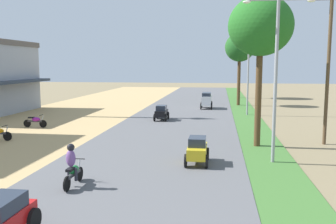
% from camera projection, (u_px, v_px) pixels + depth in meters
% --- Properties ---
extents(parked_motorbike_fifth, '(1.80, 0.54, 0.94)m').
position_uv_depth(parked_motorbike_fifth, '(35.00, 121.00, 26.78)').
color(parked_motorbike_fifth, black).
rests_on(parked_motorbike_fifth, dirt_shoulder).
extents(median_tree_nearest, '(3.52, 3.52, 8.32)m').
position_uv_depth(median_tree_nearest, '(261.00, 27.00, 19.90)').
color(median_tree_nearest, '#4C351E').
rests_on(median_tree_nearest, median_strip).
extents(median_tree_second, '(3.07, 3.07, 7.98)m').
position_uv_depth(median_tree_second, '(240.00, 49.00, 40.85)').
color(median_tree_second, '#4C351E').
rests_on(median_tree_second, median_strip).
extents(median_tree_third, '(4.04, 4.04, 8.94)m').
position_uv_depth(median_tree_third, '(240.00, 47.00, 50.21)').
color(median_tree_third, '#4C351E').
rests_on(median_tree_third, median_strip).
extents(streetlamp_near, '(3.16, 0.20, 7.60)m').
position_uv_depth(streetlamp_near, '(276.00, 69.00, 16.75)').
color(streetlamp_near, gray).
rests_on(streetlamp_near, median_strip).
extents(streetlamp_mid, '(3.16, 0.20, 8.45)m').
position_uv_depth(streetlamp_mid, '(248.00, 62.00, 32.93)').
color(streetlamp_mid, gray).
rests_on(streetlamp_mid, median_strip).
extents(utility_pole_near, '(1.80, 0.20, 8.76)m').
position_uv_depth(utility_pole_near, '(328.00, 66.00, 20.84)').
color(utility_pole_near, brown).
rests_on(utility_pole_near, ground).
extents(car_sedan_red, '(1.10, 2.26, 1.19)m').
position_uv_depth(car_sedan_red, '(0.00, 219.00, 9.30)').
color(car_sedan_red, red).
rests_on(car_sedan_red, road_strip).
extents(car_hatchback_yellow, '(1.04, 2.00, 1.23)m').
position_uv_depth(car_hatchback_yellow, '(197.00, 149.00, 16.89)').
color(car_hatchback_yellow, gold).
rests_on(car_hatchback_yellow, road_strip).
extents(car_hatchback_black, '(1.04, 2.00, 1.23)m').
position_uv_depth(car_hatchback_black, '(161.00, 112.00, 30.19)').
color(car_hatchback_black, black).
rests_on(car_hatchback_black, road_strip).
extents(car_van_white, '(1.19, 2.41, 1.67)m').
position_uv_depth(car_van_white, '(207.00, 99.00, 38.16)').
color(car_van_white, silver).
rests_on(car_van_white, road_strip).
extents(motorbike_ahead_second, '(0.54, 1.80, 1.66)m').
position_uv_depth(motorbike_ahead_second, '(72.00, 166.00, 13.67)').
color(motorbike_ahead_second, black).
rests_on(motorbike_ahead_second, road_strip).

